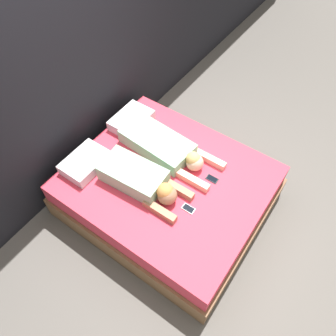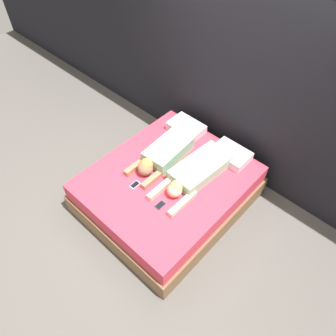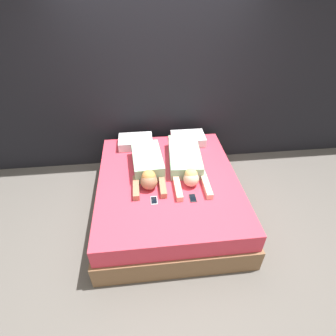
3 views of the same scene
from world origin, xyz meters
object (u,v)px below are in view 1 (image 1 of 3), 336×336
person_right (165,147)px  cell_phone_left (188,209)px  bed (168,191)px  pillow_head_left (86,163)px  person_left (142,180)px  cell_phone_right (212,179)px  pillow_head_right (131,120)px

person_right → cell_phone_left: person_right is taller
bed → person_right: (0.25, 0.21, 0.35)m
pillow_head_left → cell_phone_left: 1.17m
pillow_head_left → person_left: size_ratio=0.50×
bed → cell_phone_right: (0.23, -0.38, 0.27)m
person_right → person_left: bearing=-172.5°
pillow_head_right → person_left: person_left is taller
pillow_head_left → person_left: (0.14, -0.63, 0.03)m
pillow_head_right → cell_phone_left: size_ratio=3.79×
pillow_head_left → person_right: (0.63, -0.56, 0.02)m
bed → person_left: 0.46m
pillow_head_right → cell_phone_left: 1.29m
bed → person_left: person_left is taller
bed → person_right: 0.48m
cell_phone_left → bed: bearing=62.5°
pillow_head_left → pillow_head_right: 0.75m
bed → person_right: bearing=40.3°
pillow_head_left → person_left: person_left is taller
pillow_head_right → person_left: (-0.61, -0.63, 0.03)m
pillow_head_left → cell_phone_left: (0.18, -1.15, -0.05)m
person_left → bed: bearing=-32.6°
person_right → cell_phone_right: (-0.02, -0.60, -0.08)m
person_right → cell_phone_right: 0.60m
pillow_head_right → bed: bearing=-115.9°
person_left → cell_phone_right: (0.47, -0.53, -0.09)m
bed → pillow_head_left: bearing=115.9°
pillow_head_left → cell_phone_left: bearing=-81.1°
bed → cell_phone_right: 0.53m
pillow_head_left → cell_phone_right: size_ratio=3.79×
person_left → cell_phone_left: size_ratio=7.57×
bed → cell_phone_right: size_ratio=16.10×
cell_phone_left → pillow_head_left: bearing=98.9°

